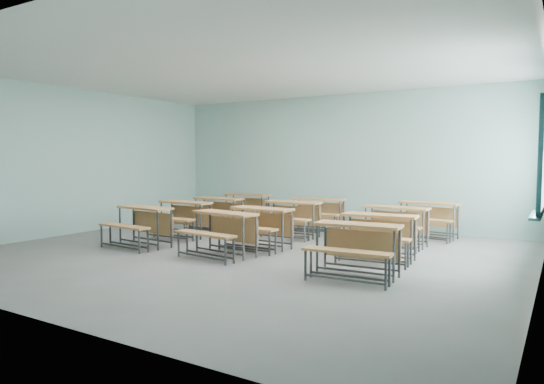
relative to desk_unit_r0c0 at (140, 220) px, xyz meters
The scene contains 13 objects.
room 2.45m from the desk_unit_r0c0, 14.11° to the left, with size 9.04×8.04×3.24m.
desk_unit_r0c0 is the anchor object (origin of this frame).
desk_unit_r0c1 1.85m from the desk_unit_r0c0, ahead, with size 1.29×0.95×0.75m.
desk_unit_r0c2 4.33m from the desk_unit_r0c0, ahead, with size 1.25×0.88×0.75m.
desk_unit_r1c0 1.26m from the desk_unit_r0c0, 94.14° to the left, with size 1.21×0.83×0.75m.
desk_unit_r1c1 2.23m from the desk_unit_r0c0, 26.56° to the left, with size 1.22×0.84×0.75m.
desk_unit_r1c2 4.36m from the desk_unit_r0c0, 14.80° to the left, with size 1.26×0.89×0.75m.
desk_unit_r2c0 2.40m from the desk_unit_r0c0, 91.90° to the left, with size 1.21×0.83×0.75m.
desk_unit_r2c1 3.07m from the desk_unit_r0c0, 52.72° to the left, with size 1.23×0.85×0.75m.
desk_unit_r2c2 4.78m from the desk_unit_r0c0, 31.56° to the left, with size 1.22×0.83×0.75m.
desk_unit_r3c0 3.73m from the desk_unit_r0c0, 92.74° to the left, with size 1.20×0.81×0.75m.
desk_unit_r3c1 4.02m from the desk_unit_r0c0, 60.58° to the left, with size 1.30×0.96×0.75m.
desk_unit_r3c2 5.79m from the desk_unit_r0c0, 40.95° to the left, with size 1.27×0.91×0.75m.
Camera 1 is at (4.76, -6.93, 1.67)m, focal length 32.00 mm.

